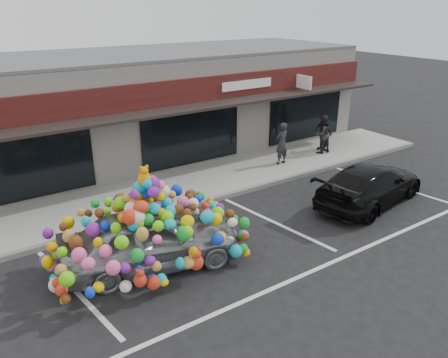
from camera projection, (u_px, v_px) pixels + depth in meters
ground at (198, 253)px, 11.57m from camera, size 90.00×90.00×0.00m
shop_building at (88, 112)px, 17.25m from camera, size 24.00×7.20×4.31m
sidewalk at (137, 198)px, 14.62m from camera, size 26.00×3.00×0.15m
kerb at (157, 215)px, 13.47m from camera, size 26.00×0.18×0.16m
parking_stripe_left at (75, 290)px, 10.07m from camera, size 0.73×4.37×0.01m
parking_stripe_mid at (275, 222)px, 13.18m from camera, size 0.73×4.37×0.01m
parking_stripe_right at (388, 184)px, 15.97m from camera, size 0.73×4.37×0.01m
lane_line at (315, 270)px, 10.84m from camera, size 14.00×0.12×0.01m
toy_car at (150, 233)px, 10.71m from camera, size 3.20×5.01×2.74m
black_sedan at (370, 184)px, 14.24m from camera, size 2.59×4.80×1.32m
pedestrian_a at (282, 143)px, 17.27m from camera, size 0.66×0.47×1.69m
pedestrian_b at (322, 134)px, 18.56m from camera, size 0.83×0.66×1.65m
pedestrian_c at (323, 133)px, 18.92m from camera, size 0.92×0.40×1.56m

